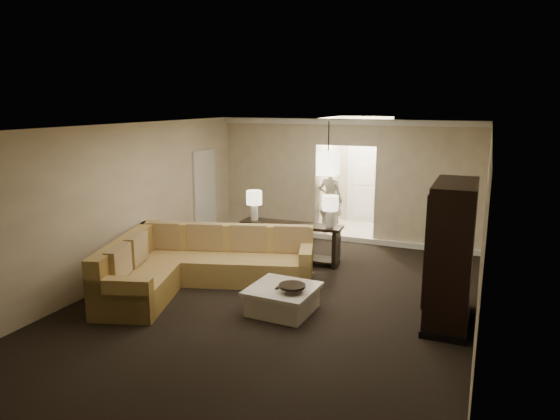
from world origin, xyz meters
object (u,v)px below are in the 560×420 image
at_px(sectional_sofa, 197,265).
at_px(person, 331,196).
at_px(drink_table, 292,294).
at_px(coffee_table, 283,299).
at_px(console_table, 291,239).
at_px(armoire, 450,257).

distance_m(sectional_sofa, person, 4.34).
bearing_deg(drink_table, coffee_table, 149.31).
relative_size(console_table, drink_table, 4.11).
height_order(console_table, drink_table, console_table).
xyz_separation_m(coffee_table, console_table, (-0.78, 2.34, 0.27)).
distance_m(sectional_sofa, coffee_table, 1.86).
bearing_deg(person, coffee_table, 111.66).
distance_m(console_table, drink_table, 2.65).
xyz_separation_m(console_table, armoire, (3.14, -1.73, 0.52)).
xyz_separation_m(coffee_table, armoire, (2.35, 0.60, 0.79)).
relative_size(sectional_sofa, console_table, 1.64).
distance_m(coffee_table, console_table, 2.48).
distance_m(armoire, person, 4.99).
bearing_deg(drink_table, armoire, 18.52).
bearing_deg(sectional_sofa, person, 57.30).
relative_size(coffee_table, armoire, 0.50).
bearing_deg(coffee_table, sectional_sofa, 166.42).
bearing_deg(coffee_table, armoire, 14.37).
height_order(coffee_table, drink_table, drink_table).
bearing_deg(armoire, coffee_table, -165.63).
height_order(coffee_table, person, person).
height_order(coffee_table, armoire, armoire).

